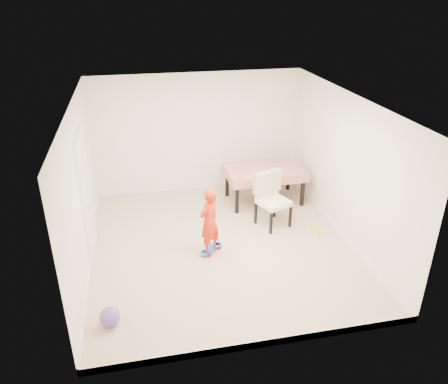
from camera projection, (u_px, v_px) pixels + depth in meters
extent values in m
plane|color=#C8AB8B|center=(221.00, 245.00, 7.81)|extent=(5.00, 5.00, 0.00)
cube|color=white|center=(220.00, 102.00, 6.70)|extent=(4.50, 5.00, 0.04)
cube|color=white|center=(198.00, 133.00, 9.44)|extent=(4.50, 0.04, 2.60)
cube|color=white|center=(263.00, 263.00, 5.06)|extent=(4.50, 0.04, 2.60)
cube|color=white|center=(81.00, 191.00, 6.83)|extent=(0.04, 5.00, 2.60)
cube|color=white|center=(345.00, 168.00, 7.67)|extent=(0.04, 5.00, 2.60)
cube|color=white|center=(86.00, 198.00, 7.22)|extent=(0.11, 0.94, 2.11)
cube|color=white|center=(199.00, 185.00, 9.98)|extent=(4.50, 0.02, 0.12)
cube|color=white|center=(260.00, 344.00, 5.59)|extent=(4.50, 0.02, 0.12)
cube|color=white|center=(91.00, 257.00, 7.37)|extent=(0.02, 5.00, 0.12)
cube|color=white|center=(337.00, 229.00, 8.21)|extent=(0.02, 5.00, 0.12)
imported|color=red|center=(209.00, 223.00, 7.32)|extent=(0.52, 0.50, 1.19)
sphere|color=#6C4AB1|center=(110.00, 317.00, 5.92)|extent=(0.28, 0.28, 0.28)
cylinder|color=yellow|center=(316.00, 228.00, 8.28)|extent=(0.08, 0.40, 0.06)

